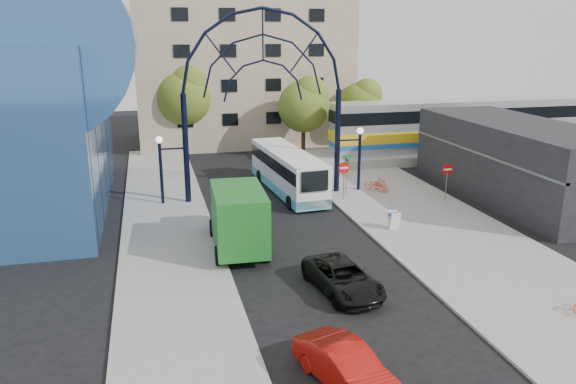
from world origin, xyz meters
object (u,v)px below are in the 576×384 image
object	(u,v)px
sandwich_board	(394,218)
bike_near_b	(381,185)
tree_north_b	(185,94)
bike_near_a	(375,184)
tree_north_c	(362,103)
city_bus	(287,171)
do_not_enter_sign	(447,173)
black_suv	(343,278)
street_name_sign	(347,167)
train_car	(471,124)
stop_sign	(344,171)
tree_north_a	(305,104)
gateway_arch	(263,66)
red_sedan	(347,367)
green_truck	(237,217)

from	to	relation	value
sandwich_board	bike_near_b	bearing A→B (deg)	72.13
tree_north_b	bike_near_a	bearing A→B (deg)	-55.20
tree_north_c	city_bus	world-z (taller)	tree_north_c
do_not_enter_sign	bike_near_a	xyz separation A→B (m)	(-3.40, 3.41, -1.40)
black_suv	bike_near_b	bearing A→B (deg)	53.04
street_name_sign	tree_north_c	bearing A→B (deg)	65.69
train_car	bike_near_b	distance (m)	15.08
stop_sign	street_name_sign	world-z (taller)	street_name_sign
tree_north_a	tree_north_c	distance (m)	6.33
stop_sign	street_name_sign	size ratio (longest dim) A/B	0.89
stop_sign	bike_near_b	size ratio (longest dim) A/B	1.68
street_name_sign	city_bus	xyz separation A→B (m)	(-3.38, 2.47, -0.64)
bike_near_a	tree_north_a	bearing A→B (deg)	65.28
stop_sign	bike_near_a	distance (m)	3.44
stop_sign	do_not_enter_sign	bearing A→B (deg)	-17.88
gateway_arch	black_suv	bearing A→B (deg)	-88.64
do_not_enter_sign	tree_north_a	size ratio (longest dim) A/B	0.35
gateway_arch	black_suv	xyz separation A→B (m)	(0.34, -14.50, -7.92)
street_name_sign	tree_north_a	world-z (taller)	tree_north_a
sandwich_board	tree_north_b	distance (m)	26.15
do_not_enter_sign	black_suv	xyz separation A→B (m)	(-10.66, -10.50, -1.34)
train_car	bike_near_a	xyz separation A→B (m)	(-12.40, -8.59, -2.32)
bike_near_b	tree_north_b	bearing A→B (deg)	108.03
red_sedan	bike_near_a	size ratio (longest dim) A/B	2.35
gateway_arch	do_not_enter_sign	world-z (taller)	gateway_arch
sandwich_board	red_sedan	world-z (taller)	red_sedan
do_not_enter_sign	red_sedan	world-z (taller)	do_not_enter_sign
black_suv	sandwich_board	bearing A→B (deg)	42.91
do_not_enter_sign	gateway_arch	bearing A→B (deg)	160.01
bike_near_a	bike_near_b	world-z (taller)	bike_near_a
bike_near_b	gateway_arch	bearing A→B (deg)	157.31
street_name_sign	bike_near_a	distance (m)	2.97
tree_north_b	green_truck	size ratio (longest dim) A/B	1.20
train_car	red_sedan	xyz separation A→B (m)	(-21.75, -28.76, -2.23)
black_suv	gateway_arch	bearing A→B (deg)	83.33
stop_sign	green_truck	distance (m)	10.24
gateway_arch	city_bus	distance (m)	7.38
gateway_arch	tree_north_a	size ratio (longest dim) A/B	1.95
sandwich_board	tree_north_a	size ratio (longest dim) A/B	0.14
tree_north_a	city_bus	xyz separation A→B (m)	(-4.30, -10.86, -3.12)
train_car	bike_near_b	world-z (taller)	train_car
gateway_arch	bike_near_b	bearing A→B (deg)	-5.39
sandwich_board	red_sedan	bearing A→B (deg)	-119.98
tree_north_a	do_not_enter_sign	bearing A→B (deg)	-72.97
black_suv	bike_near_a	xyz separation A→B (m)	(7.26, 13.91, -0.06)
green_truck	tree_north_b	bearing A→B (deg)	94.50
tree_north_c	city_bus	bearing A→B (deg)	-128.69
street_name_sign	train_car	world-z (taller)	train_car
sandwich_board	bike_near_a	xyz separation A→B (m)	(2.00, 7.43, -0.16)
tree_north_c	city_bus	xyz separation A→B (m)	(-10.30, -12.86, -2.79)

